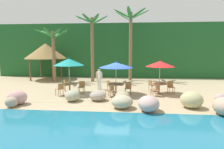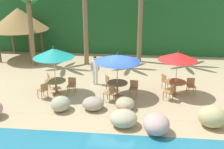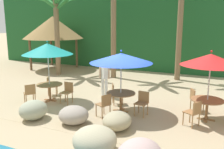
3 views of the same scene
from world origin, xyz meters
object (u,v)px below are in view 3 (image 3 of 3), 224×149
object	(u,v)px
palapa_hut	(53,28)
waiter_in_white	(104,75)
dining_table_blue	(121,96)
chair_blue_inland	(116,92)
umbrella_teal	(48,49)
chair_red_left	(194,112)
palm_tree_second	(113,5)
chair_blue_seaward	(142,101)
chair_red_inland	(195,98)
chair_teal_left	(30,92)
dining_table_red	(207,103)
dining_table_teal	(50,87)
palm_tree_nearest	(57,19)
chair_teal_inland	(51,84)
chair_blue_left	(105,104)
chair_teal_seaward	(67,91)
umbrella_red	(211,60)
umbrella_blue	(121,58)

from	to	relation	value
palapa_hut	waiter_in_white	bearing A→B (deg)	-36.66
dining_table_blue	chair_blue_inland	size ratio (longest dim) A/B	1.26
umbrella_teal	chair_red_left	world-z (taller)	umbrella_teal
palm_tree_second	palapa_hut	world-z (taller)	palm_tree_second
chair_blue_seaward	dining_table_blue	bearing A→B (deg)	178.57
chair_red_inland	chair_blue_seaward	bearing A→B (deg)	-145.40
chair_teal_left	chair_blue_inland	world-z (taller)	same
chair_blue_inland	dining_table_red	world-z (taller)	chair_blue_inland
dining_table_teal	chair_red_left	xyz separation A→B (m)	(5.98, -0.30, -0.10)
palm_tree_nearest	dining_table_teal	bearing A→B (deg)	-57.79
chair_teal_inland	chair_red_inland	xyz separation A→B (m)	(6.36, 0.51, 0.00)
chair_red_left	dining_table_teal	bearing A→B (deg)	177.17
chair_blue_left	palapa_hut	world-z (taller)	palapa_hut
dining_table_blue	palapa_hut	bearing A→B (deg)	141.37
chair_blue_left	chair_red_left	bearing A→B (deg)	8.87
chair_teal_inland	dining_table_red	distance (m)	6.83
chair_teal_seaward	chair_blue_inland	size ratio (longest dim) A/B	1.00
chair_blue_inland	umbrella_red	world-z (taller)	umbrella_red
chair_teal_seaward	chair_teal_left	world-z (taller)	same
dining_table_blue	umbrella_red	xyz separation A→B (m)	(3.04, 0.44, 1.51)
umbrella_blue	chair_blue_seaward	distance (m)	1.77
dining_table_teal	dining_table_red	distance (m)	6.35
umbrella_teal	chair_red_left	xyz separation A→B (m)	(5.98, -0.30, -1.74)
chair_blue_seaward	umbrella_red	bearing A→B (deg)	12.07
chair_teal_seaward	dining_table_red	world-z (taller)	chair_teal_seaward
chair_blue_seaward	chair_red_inland	size ratio (longest dim) A/B	1.00
chair_teal_inland	dining_table_red	xyz separation A→B (m)	(6.83, -0.21, 0.10)
chair_teal_seaward	chair_blue_left	xyz separation A→B (m)	(2.15, -0.85, 0.00)
umbrella_teal	palm_tree_nearest	distance (m)	5.67
chair_teal_inland	chair_blue_left	bearing A→B (deg)	-22.59
palm_tree_nearest	waiter_in_white	bearing A→B (deg)	-33.18
umbrella_blue	dining_table_teal	bearing A→B (deg)	-179.27
dining_table_teal	chair_teal_seaward	distance (m)	0.86
chair_teal_inland	palapa_hut	bearing A→B (deg)	125.54
chair_teal_left	chair_red_left	size ratio (longest dim) A/B	1.00
chair_teal_left	chair_red_inland	distance (m)	6.58
chair_red_left	palapa_hut	size ratio (longest dim) A/B	0.20
umbrella_red	dining_table_red	bearing A→B (deg)	90.00
umbrella_blue	chair_blue_seaward	world-z (taller)	umbrella_blue
chair_blue_seaward	chair_red_inland	bearing A→B (deg)	34.60
waiter_in_white	chair_teal_seaward	bearing A→B (deg)	-125.98
chair_red_left	waiter_in_white	size ratio (longest dim) A/B	0.51
chair_blue_inland	dining_table_red	distance (m)	3.56
chair_teal_seaward	dining_table_blue	distance (m)	2.44
dining_table_teal	chair_red_left	bearing A→B (deg)	-2.83
chair_teal_left	umbrella_blue	bearing A→B (deg)	11.90
chair_blue_inland	waiter_in_white	world-z (taller)	waiter_in_white
chair_teal_left	palm_tree_nearest	size ratio (longest dim) A/B	0.17
chair_teal_seaward	chair_teal_inland	distance (m)	1.48
dining_table_teal	waiter_in_white	world-z (taller)	waiter_in_white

